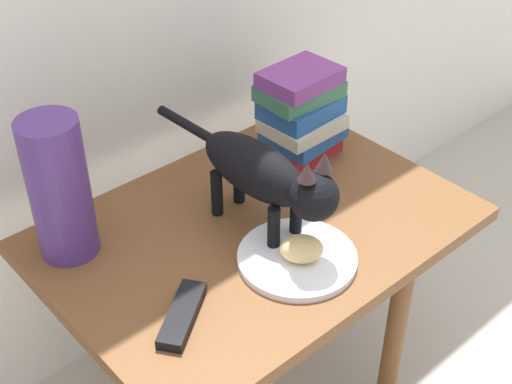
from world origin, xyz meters
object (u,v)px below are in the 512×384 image
(plate, at_px, (297,258))
(book_stack, at_px, (301,114))
(bread_roll, at_px, (302,249))
(tv_remote, at_px, (182,315))
(green_vase, at_px, (59,189))
(cat, at_px, (265,175))
(side_table, at_px, (256,252))

(plate, distance_m, book_stack, 0.37)
(bread_roll, distance_m, tv_remote, 0.25)
(green_vase, bearing_deg, tv_remote, -80.12)
(bread_roll, bearing_deg, plate, 81.38)
(plate, distance_m, green_vase, 0.45)
(bread_roll, distance_m, green_vase, 0.45)
(plate, bearing_deg, cat, 81.96)
(plate, relative_size, green_vase, 0.80)
(cat, height_order, book_stack, cat)
(bread_roll, bearing_deg, green_vase, 132.56)
(cat, bearing_deg, plate, -98.04)
(plate, bearing_deg, tv_remote, 174.57)
(cat, height_order, tv_remote, cat)
(plate, relative_size, bread_roll, 2.80)
(side_table, bearing_deg, tv_remote, -157.60)
(side_table, height_order, green_vase, green_vase)
(bread_roll, relative_size, green_vase, 0.28)
(side_table, height_order, book_stack, book_stack)
(plate, relative_size, cat, 0.47)
(side_table, height_order, bread_roll, bread_roll)
(bread_roll, xyz_separation_m, tv_remote, (-0.25, 0.04, -0.03))
(plate, xyz_separation_m, bread_roll, (-0.00, -0.01, 0.03))
(cat, distance_m, tv_remote, 0.30)
(side_table, distance_m, plate, 0.15)
(side_table, distance_m, tv_remote, 0.30)
(tv_remote, bearing_deg, green_vase, 64.07)
(side_table, bearing_deg, bread_roll, -96.51)
(bread_roll, xyz_separation_m, cat, (0.02, 0.12, 0.09))
(book_stack, xyz_separation_m, tv_remote, (-0.50, -0.23, -0.10))
(side_table, distance_m, book_stack, 0.32)
(plate, height_order, bread_roll, bread_roll)
(bread_roll, relative_size, cat, 0.17)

